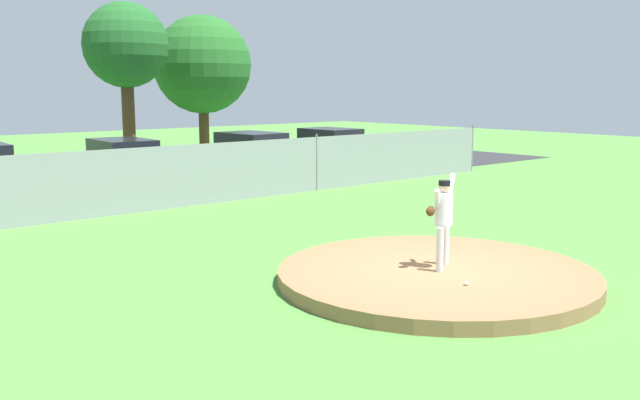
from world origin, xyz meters
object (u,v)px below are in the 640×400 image
object	(u,v)px
pitcher_youth	(443,214)
traffic_cone_orange	(180,171)
parked_car_teal	(123,166)
parked_car_silver	(330,150)
parked_car_white	(251,157)
baseball	(466,283)

from	to	relation	value
pitcher_youth	traffic_cone_orange	world-z (taller)	pitcher_youth
pitcher_youth	parked_car_teal	world-z (taller)	pitcher_youth
parked_car_silver	pitcher_youth	bearing A→B (deg)	-124.93
pitcher_youth	parked_car_silver	bearing A→B (deg)	55.07
pitcher_youth	parked_car_teal	bearing A→B (deg)	87.67
parked_car_white	traffic_cone_orange	xyz separation A→B (m)	(-2.03, 1.91, -0.58)
traffic_cone_orange	parked_car_silver	bearing A→B (deg)	-11.49
parked_car_teal	parked_car_silver	bearing A→B (deg)	1.85
pitcher_youth	parked_car_white	bearing A→B (deg)	68.00
parked_car_white	parked_car_silver	world-z (taller)	parked_car_white
baseball	parked_car_teal	bearing A→B (deg)	85.65
baseball	parked_car_teal	distance (m)	15.34
baseball	traffic_cone_orange	bearing A→B (deg)	76.00
pitcher_youth	parked_car_silver	xyz separation A→B (m)	(10.20, 14.61, -0.41)
baseball	parked_car_teal	size ratio (longest dim) A/B	0.02
parked_car_silver	parked_car_teal	bearing A→B (deg)	-178.15
parked_car_silver	baseball	bearing A→B (deg)	-124.65
parked_car_white	parked_car_silver	distance (m)	4.57
parked_car_white	traffic_cone_orange	distance (m)	2.85
parked_car_white	parked_car_silver	xyz separation A→B (m)	(4.53, 0.58, -0.02)
pitcher_youth	traffic_cone_orange	size ratio (longest dim) A/B	3.07
baseball	pitcher_youth	bearing A→B (deg)	59.69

